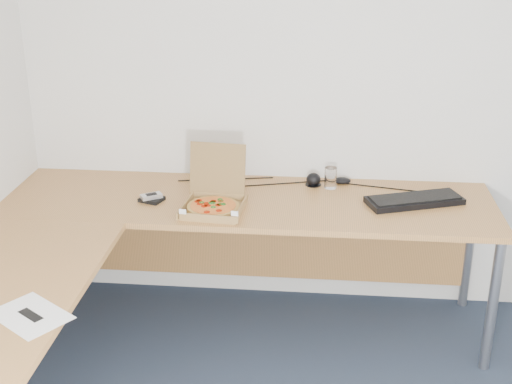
# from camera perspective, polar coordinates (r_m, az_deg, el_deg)

# --- Properties ---
(room_shell) EXTENTS (3.50, 3.50, 2.50)m
(room_shell) POSITION_cam_1_polar(r_m,az_deg,el_deg) (2.06, 9.12, -2.57)
(room_shell) COLOR silver
(room_shell) RESTS_ON ground
(desk) EXTENTS (2.50, 2.20, 0.73)m
(desk) POSITION_cam_1_polar(r_m,az_deg,el_deg) (3.24, -7.13, -3.74)
(desk) COLOR #B87C40
(desk) RESTS_ON ground
(pizza_box) EXTENTS (0.29, 0.33, 0.29)m
(pizza_box) POSITION_cam_1_polar(r_m,az_deg,el_deg) (3.43, -3.48, -0.92)
(pizza_box) COLOR #9F7741
(pizza_box) RESTS_ON desk
(drinking_glass) EXTENTS (0.06, 0.06, 0.11)m
(drinking_glass) POSITION_cam_1_polar(r_m,az_deg,el_deg) (3.71, 6.12, 1.16)
(drinking_glass) COLOR silver
(drinking_glass) RESTS_ON desk
(keyboard) EXTENTS (0.51, 0.32, 0.03)m
(keyboard) POSITION_cam_1_polar(r_m,az_deg,el_deg) (3.60, 12.82, -0.69)
(keyboard) COLOR black
(keyboard) RESTS_ON desk
(mouse) EXTENTS (0.10, 0.07, 0.03)m
(mouse) POSITION_cam_1_polar(r_m,az_deg,el_deg) (3.79, 7.05, 0.93)
(mouse) COLOR black
(mouse) RESTS_ON desk
(wallet) EXTENTS (0.13, 0.12, 0.02)m
(wallet) POSITION_cam_1_polar(r_m,az_deg,el_deg) (3.58, -8.52, -0.59)
(wallet) COLOR black
(wallet) RESTS_ON desk
(phone) EXTENTS (0.12, 0.10, 0.02)m
(phone) POSITION_cam_1_polar(r_m,az_deg,el_deg) (3.57, -8.55, -0.33)
(phone) COLOR #B2B5BA
(phone) RESTS_ON wallet
(paper_sheet) EXTENTS (0.35, 0.33, 0.00)m
(paper_sheet) POSITION_cam_1_polar(r_m,az_deg,el_deg) (2.70, -17.95, -9.56)
(paper_sheet) COLOR white
(paper_sheet) RESTS_ON desk
(dome_speaker) EXTENTS (0.09, 0.09, 0.07)m
(dome_speaker) POSITION_cam_1_polar(r_m,az_deg,el_deg) (3.75, 4.72, 1.09)
(dome_speaker) COLOR black
(dome_speaker) RESTS_ON desk
(cable_bundle) EXTENTS (0.63, 0.13, 0.01)m
(cable_bundle) POSITION_cam_1_polar(r_m,az_deg,el_deg) (3.77, 2.99, 0.75)
(cable_bundle) COLOR black
(cable_bundle) RESTS_ON desk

